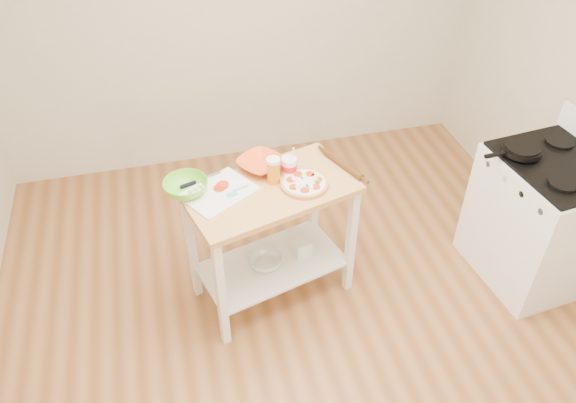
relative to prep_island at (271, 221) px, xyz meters
The scene contains 15 objects.
room_shell 0.90m from the prep_island, 76.45° to the right, with size 4.04×4.54×2.74m.
prep_island is the anchor object (origin of this frame).
gas_stove 1.82m from the prep_island, ahead, with size 0.73×0.83×1.11m.
skillet 1.63m from the prep_island, ahead, with size 0.39×0.25×0.03m.
pizza 0.34m from the prep_island, ahead, with size 0.29×0.29×0.05m.
cutting_board 0.41m from the prep_island, behind, with size 0.50×0.46×0.04m.
spatula 0.34m from the prep_island, behind, with size 0.14×0.09×0.01m.
knife 0.53m from the prep_island, 160.86° to the left, with size 0.26×0.11×0.01m.
orange_bowl 0.36m from the prep_island, 93.44° to the left, with size 0.26×0.26×0.06m, color #F95A27.
green_bowl 0.58m from the prep_island, behind, with size 0.26×0.26×0.08m, color #6DCD2C.
beer_pint 0.35m from the prep_island, 58.93° to the left, with size 0.08×0.08×0.17m.
yogurt_tub 0.37m from the prep_island, 36.75° to the left, with size 0.10×0.10×0.21m.
rolling_pin 0.57m from the prep_island, 11.22° to the left, with size 0.04×0.04×0.36m, color #4F2F12.
shelf_glass_bowl 0.35m from the prep_island, behind, with size 0.22×0.22×0.07m, color silver.
shelf_bin 0.39m from the prep_island, 12.57° to the left, with size 0.11×0.11×0.11m, color white.
Camera 1 is at (-0.68, -2.03, 2.97)m, focal length 35.00 mm.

